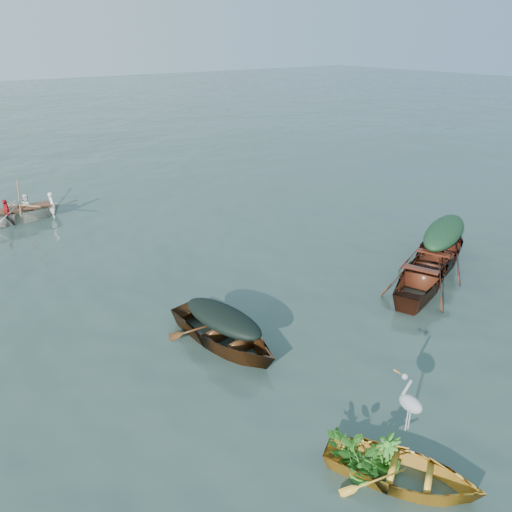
{
  "coord_description": "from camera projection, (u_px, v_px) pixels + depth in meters",
  "views": [
    {
      "loc": [
        -7.75,
        -7.26,
        5.81
      ],
      "look_at": [
        -0.72,
        2.32,
        0.5
      ],
      "focal_mm": 35.0,
      "sensor_mm": 36.0,
      "label": 1
    }
  ],
  "objects": [
    {
      "name": "oars",
      "position": [
        17.0,
        208.0,
        16.68
      ],
      "size": [
        0.71,
        2.62,
        0.06
      ],
      "primitive_type": null,
      "rotation": [
        0.0,
        0.0,
        1.53
      ],
      "color": "#976039",
      "rests_on": "rowed_boat"
    },
    {
      "name": "green_tarp_cover",
      "position": [
        444.0,
        233.0,
        13.5
      ],
      "size": [
        2.94,
        1.88,
        0.52
      ],
      "primitive_type": "ellipsoid",
      "rotation": [
        0.0,
        0.0,
        1.96
      ],
      "color": "#193F21",
      "rests_on": "green_tarp_boat"
    },
    {
      "name": "heron",
      "position": [
        409.0,
        411.0,
        7.22
      ],
      "size": [
        0.44,
        0.49,
        0.92
      ],
      "primitive_type": null,
      "rotation": [
        0.0,
        0.0,
        0.53
      ],
      "color": "#A0A3A9",
      "rests_on": "yellow_dinghy"
    },
    {
      "name": "rowed_boat",
      "position": [
        20.0,
        221.0,
        16.88
      ],
      "size": [
        3.96,
        1.34,
        0.91
      ],
      "primitive_type": "imported",
      "rotation": [
        0.0,
        0.0,
        1.53
      ],
      "color": "white",
      "rests_on": "ground"
    },
    {
      "name": "ground",
      "position": [
        338.0,
        300.0,
        11.9
      ],
      "size": [
        140.0,
        140.0,
        0.0
      ],
      "primitive_type": "plane",
      "color": "#334740",
      "rests_on": "ground"
    },
    {
      "name": "dinghy_weeds",
      "position": [
        366.0,
        434.0,
        7.03
      ],
      "size": [
        1.06,
        1.13,
        0.6
      ],
      "primitive_type": "imported",
      "rotation": [
        0.0,
        0.0,
        0.53
      ],
      "color": "#26711D",
      "rests_on": "yellow_dinghy"
    },
    {
      "name": "dark_covered_boat",
      "position": [
        224.0,
        345.0,
        10.18
      ],
      "size": [
        1.96,
        3.89,
        0.93
      ],
      "primitive_type": "imported",
      "rotation": [
        0.0,
        0.0,
        0.16
      ],
      "color": "#482B10",
      "rests_on": "ground"
    },
    {
      "name": "thwart_benches",
      "position": [
        427.0,
        265.0,
        12.3
      ],
      "size": [
        2.53,
        1.71,
        0.04
      ],
      "primitive_type": null,
      "rotation": [
        0.0,
        0.0,
        1.95
      ],
      "color": "#441B0F",
      "rests_on": "open_wooden_boat"
    },
    {
      "name": "open_wooden_boat",
      "position": [
        424.0,
        286.0,
        12.54
      ],
      "size": [
        4.96,
        3.15,
        1.13
      ],
      "primitive_type": "imported",
      "rotation": [
        0.0,
        0.0,
        1.95
      ],
      "color": "#4F1F13",
      "rests_on": "ground"
    },
    {
      "name": "rowers",
      "position": [
        15.0,
        198.0,
        16.54
      ],
      "size": [
        2.78,
        1.17,
        0.76
      ],
      "primitive_type": "imported",
      "rotation": [
        0.0,
        0.0,
        1.53
      ],
      "color": "white",
      "rests_on": "rowed_boat"
    },
    {
      "name": "yellow_dinghy",
      "position": [
        401.0,
        482.0,
        7.07
      ],
      "size": [
        2.4,
        2.95,
        0.71
      ],
      "primitive_type": "imported",
      "rotation": [
        0.0,
        0.0,
        0.53
      ],
      "color": "gold",
      "rests_on": "ground"
    },
    {
      "name": "dark_tarp_cover",
      "position": [
        223.0,
        317.0,
        9.91
      ],
      "size": [
        1.08,
        2.14,
        0.4
      ],
      "primitive_type": "ellipsoid",
      "rotation": [
        0.0,
        0.0,
        0.16
      ],
      "color": "black",
      "rests_on": "dark_covered_boat"
    },
    {
      "name": "green_tarp_boat",
      "position": [
        439.0,
        262.0,
        13.86
      ],
      "size": [
        5.34,
        3.42,
        1.24
      ],
      "primitive_type": "imported",
      "rotation": [
        0.0,
        0.0,
        1.96
      ],
      "color": "#451910",
      "rests_on": "ground"
    }
  ]
}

